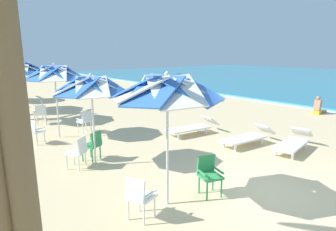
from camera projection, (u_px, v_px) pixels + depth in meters
name	position (u px, v px, depth m)	size (l,w,h in m)	color
ground_plane	(270.00, 192.00, 6.68)	(80.00, 80.00, 0.00)	beige
beach_umbrella_0	(167.00, 90.00, 5.67)	(2.20, 2.20, 2.73)	silver
plastic_chair_0	(209.00, 173.00, 6.50)	(0.57, 0.55, 0.87)	#2D8C4C
plastic_chair_1	(139.00, 195.00, 5.49)	(0.57, 0.59, 0.87)	white
beach_umbrella_1	(91.00, 86.00, 7.79)	(2.04, 2.04, 2.54)	silver
plastic_chair_2	(78.00, 151.00, 7.95)	(0.63, 0.62, 0.87)	white
plastic_chair_3	(93.00, 144.00, 8.52)	(0.61, 0.59, 0.87)	#2D8C4C
beach_umbrella_2	(55.00, 73.00, 10.44)	(2.18, 2.18, 2.68)	silver
plastic_chair_4	(34.00, 130.00, 10.01)	(0.60, 0.62, 0.87)	white
plastic_chair_5	(85.00, 120.00, 11.43)	(0.53, 0.51, 0.87)	white
beach_umbrella_3	(18.00, 69.00, 12.66)	(2.47, 2.47, 2.71)	silver
plastic_chair_6	(19.00, 109.00, 13.51)	(0.49, 0.46, 0.87)	white
plastic_chair_7	(40.00, 109.00, 13.63)	(0.54, 0.56, 0.87)	white
plastic_chair_8	(41.00, 113.00, 12.71)	(0.58, 0.56, 0.87)	white
beach_umbrella_4	(3.00, 69.00, 15.04)	(2.64, 2.64, 2.51)	silver
plastic_chair_9	(2.00, 106.00, 14.40)	(0.53, 0.51, 0.87)	white
plastic_chair_10	(8.00, 99.00, 16.32)	(0.63, 0.62, 0.87)	white
plastic_chair_12	(5.00, 96.00, 17.70)	(0.60, 0.58, 0.87)	white
plastic_chair_13	(10.00, 92.00, 19.02)	(0.55, 0.57, 0.87)	white
sun_lounger_1	(293.00, 142.00, 9.42)	(1.03, 2.23, 0.62)	white
sun_lounger_2	(248.00, 137.00, 10.00)	(0.82, 2.19, 0.62)	white
sun_lounger_3	(193.00, 127.00, 11.27)	(0.85, 2.20, 0.62)	white
palm_tree_4	(11.00, 84.00, 3.52)	(2.80, 2.89, 4.60)	brown
beachgoer_seated	(319.00, 108.00, 14.92)	(0.30, 0.93, 0.92)	yellow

